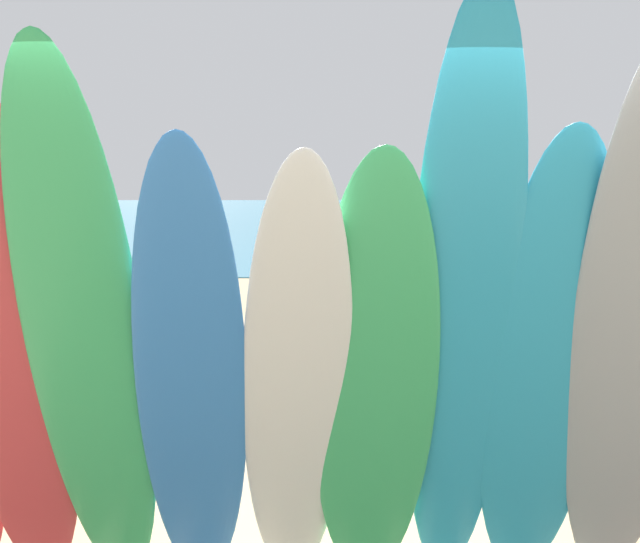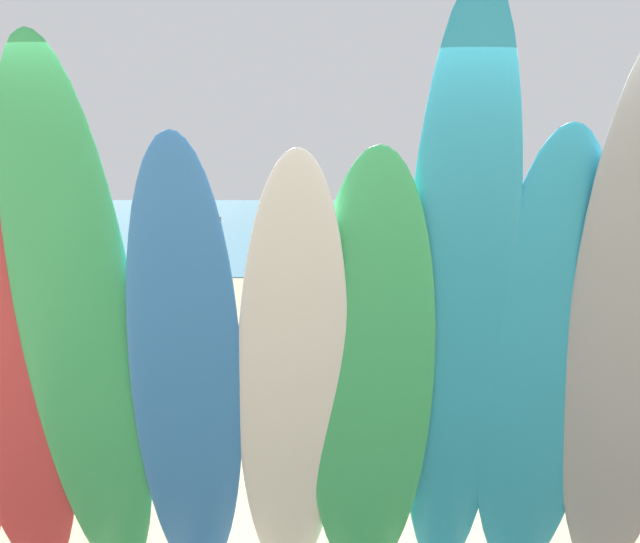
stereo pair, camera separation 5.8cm
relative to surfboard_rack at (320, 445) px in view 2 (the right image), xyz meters
The scene contains 13 objects.
ground 14.01m from the surfboard_rack, 90.00° to the left, with size 60.00×60.00×0.00m, color tan.
ocean_water 31.06m from the surfboard_rack, 90.00° to the left, with size 60.00×40.00×0.02m, color teal.
surfboard_rack is the anchor object (origin of this frame).
surfboard_red_2 1.62m from the surfboard_rack, 156.93° to the right, with size 0.53×0.07×2.52m, color #D13D42.
surfboard_green_3 1.40m from the surfboard_rack, 147.54° to the right, with size 0.54×0.08×2.68m, color #38B266.
surfboard_blue_4 1.01m from the surfboard_rack, 132.26° to the right, with size 0.48×0.08×2.31m, color #337AD1.
surfboard_white_5 0.77m from the surfboard_rack, 102.20° to the right, with size 0.49×0.08×2.24m, color white.
surfboard_green_6 0.77m from the surfboard_rack, 69.19° to the right, with size 0.57×0.08×2.22m, color #38B266.
surfboard_teal_7 1.16m from the surfboard_rack, 45.45° to the right, with size 0.49×0.08×2.88m, color #289EC6.
surfboard_teal_8 1.23m from the surfboard_rack, 27.92° to the right, with size 0.57×0.08×2.31m, color #289EC6.
surfboard_grey_9 1.66m from the surfboard_rack, 25.17° to the right, with size 0.57×0.08×2.73m, color #999EA3.
beachgoer_photographing 7.40m from the surfboard_rack, 103.33° to the left, with size 0.61×0.26×1.61m.
distant_boat 17.20m from the surfboard_rack, 114.54° to the left, with size 4.11×1.17×0.32m.
Camera 2 is at (-0.01, -4.04, 2.04)m, focal length 44.86 mm.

